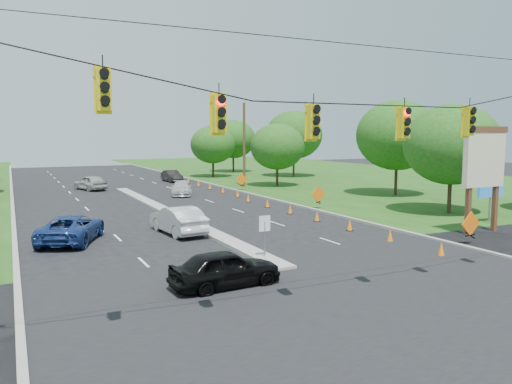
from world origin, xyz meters
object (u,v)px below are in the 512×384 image
blue_pickup (72,228)px  black_sedan (225,269)px  pylon_sign (485,164)px  white_sedan (178,220)px

blue_pickup → black_sedan: bearing=134.1°
pylon_sign → blue_pickup: (-21.67, 7.82, -3.26)m
white_sedan → black_sedan: bearing=76.1°
pylon_sign → black_sedan: 18.01m
pylon_sign → black_sedan: bearing=-170.0°
black_sedan → blue_pickup: blue_pickup is taller
white_sedan → blue_pickup: (-5.73, 0.32, -0.06)m
pylon_sign → white_sedan: bearing=154.8°
blue_pickup → white_sedan: bearing=-160.3°
white_sedan → blue_pickup: white_sedan is taller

